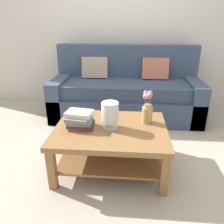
% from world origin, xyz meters
% --- Properties ---
extents(ground_plane, '(10.00, 10.00, 0.00)m').
position_xyz_m(ground_plane, '(0.00, 0.00, 0.00)').
color(ground_plane, '#ADA393').
extents(back_wall, '(6.40, 0.12, 2.70)m').
position_xyz_m(back_wall, '(0.00, 1.65, 1.35)').
color(back_wall, beige).
rests_on(back_wall, ground).
extents(couch, '(2.20, 0.90, 1.06)m').
position_xyz_m(couch, '(0.14, 0.99, 0.36)').
color(couch, '#384760').
rests_on(couch, ground).
extents(coffee_table, '(1.09, 0.85, 0.45)m').
position_xyz_m(coffee_table, '(0.03, -0.40, 0.33)').
color(coffee_table, olive).
rests_on(coffee_table, ground).
extents(book_stack_main, '(0.29, 0.25, 0.16)m').
position_xyz_m(book_stack_main, '(-0.27, -0.42, 0.53)').
color(book_stack_main, '#993833').
rests_on(book_stack_main, coffee_table).
extents(glass_hurricane_vase, '(0.17, 0.17, 0.26)m').
position_xyz_m(glass_hurricane_vase, '(0.02, -0.41, 0.60)').
color(glass_hurricane_vase, silver).
rests_on(glass_hurricane_vase, coffee_table).
extents(flower_pitcher, '(0.11, 0.11, 0.34)m').
position_xyz_m(flower_pitcher, '(0.39, -0.26, 0.59)').
color(flower_pitcher, tan).
rests_on(flower_pitcher, coffee_table).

